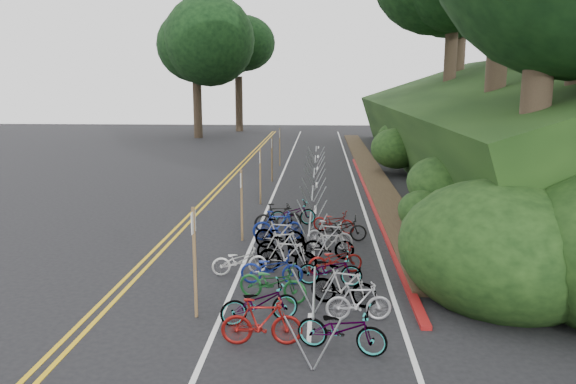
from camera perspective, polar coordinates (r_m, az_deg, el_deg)
The scene contains 10 objects.
ground at distance 15.18m, azimuth -9.61°, elevation -10.02°, with size 120.00×120.00×0.00m, color black.
road_markings at distance 24.64m, azimuth -2.96°, elevation -1.67°, with size 7.47×80.00×0.01m.
red_curb at distance 26.45m, azimuth 8.48°, elevation -0.79°, with size 0.25×28.00×0.10m, color maroon.
embankment at distance 34.33m, azimuth 19.78°, elevation 5.62°, with size 14.30×48.14×9.11m.
bike_rack_front at distance 12.17m, azimuth 2.65°, elevation -11.14°, with size 1.12×2.94×1.12m.
bike_racks_rest at distance 27.18m, azimuth 2.67°, elevation 1.36°, with size 1.14×23.00×1.17m.
signpost_near at distance 13.17m, azimuth -9.48°, elevation -6.36°, with size 0.08×0.40×2.64m.
signposts_rest at distance 28.20m, azimuth -2.18°, elevation 2.90°, with size 0.08×18.40×2.50m.
bike_front at distance 16.23m, azimuth -4.97°, elevation -6.94°, with size 1.58×0.55×0.83m, color beige.
bike_valet at distance 16.49m, azimuth 1.55°, elevation -6.36°, with size 3.22×12.26×1.08m.
Camera 1 is at (3.31, -13.79, 5.41)m, focal length 35.00 mm.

